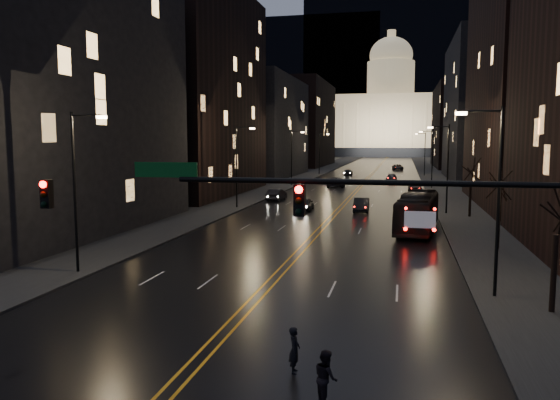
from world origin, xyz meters
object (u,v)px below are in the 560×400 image
Objects in this scene: oncoming_car_b at (277,195)px; pedestrian_a at (295,350)px; traffic_signal at (377,218)px; oncoming_car_a at (304,204)px; pedestrian_b at (326,377)px; receding_car_a at (361,205)px; bus at (418,212)px.

pedestrian_a is at bearing 106.83° from oncoming_car_b.
oncoming_car_a is at bearing 103.30° from traffic_signal.
receding_car_a is at bearing -25.28° from pedestrian_b.
receding_car_a is at bearing 122.40° from bus.
traffic_signal is at bearing -87.51° from bus.
pedestrian_a is (6.89, -39.96, 0.01)m from oncoming_car_a.
oncoming_car_a is 2.77× the size of pedestrian_b.
traffic_signal is at bearing 101.61° from oncoming_car_a.
traffic_signal reaches higher than pedestrian_a.
oncoming_car_a is at bearing 123.05° from oncoming_car_b.
oncoming_car_b is at bearing -13.59° from pedestrian_b.
oncoming_car_b is (-16.42, 19.32, -0.85)m from bus.
oncoming_car_a is at bearing 2.79° from pedestrian_a.
bus is 12.40m from receding_car_a.
pedestrian_a is at bearing -177.10° from traffic_signal.
oncoming_car_b is (-14.41, 48.49, -4.37)m from traffic_signal.
traffic_signal is 10.81× the size of pedestrian_b.
pedestrian_b is at bearing -88.88° from receding_car_a.
oncoming_car_a is 10.00m from oncoming_car_b.
oncoming_car_b is at bearing 141.51° from receding_car_a.
bus is at bearing 133.46° from oncoming_car_b.
traffic_signal is 4.91m from pedestrian_b.
traffic_signal is at bearing -86.96° from receding_car_a.
receding_car_a is at bearing 94.83° from traffic_signal.
receding_car_a is (11.00, -8.20, -0.00)m from oncoming_car_b.
traffic_signal reaches higher than pedestrian_b.
bus is 29.66m from pedestrian_a.
traffic_signal is 3.87× the size of oncoming_car_b.
oncoming_car_a is at bearing -177.37° from receding_car_a.
traffic_signal is at bearing -60.45° from pedestrian_b.
oncoming_car_a is 40.54m from pedestrian_a.
pedestrian_b reaches higher than receding_car_a.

